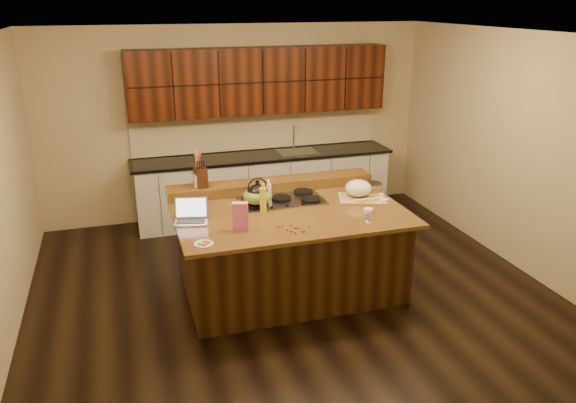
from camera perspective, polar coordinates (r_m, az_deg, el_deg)
name	(u,v)px	position (r m, az deg, el deg)	size (l,w,h in m)	color
room	(289,171)	(5.76, 0.15, 3.11)	(5.52, 5.02, 2.72)	black
island	(289,250)	(6.08, 0.14, -4.91)	(2.40, 1.60, 0.92)	black
back_ledge	(271,185)	(6.51, -1.69, 1.70)	(2.40, 0.30, 0.12)	black
cooktop	(281,200)	(6.16, -0.69, 0.19)	(0.92, 0.52, 0.05)	gray
back_counter	(263,151)	(8.00, -2.57, 5.19)	(3.70, 0.66, 2.40)	silver
kettle	(258,194)	(5.93, -3.12, 0.75)	(0.24, 0.24, 0.22)	black
green_bowl	(258,196)	(5.93, -3.11, 0.55)	(0.31, 0.31, 0.17)	olive
laptop	(191,215)	(5.68, -9.82, -1.38)	(0.38, 0.33, 0.23)	#B7B7BC
oil_bottle	(263,200)	(5.79, -2.54, 0.11)	(0.07, 0.07, 0.27)	yellow
vinegar_bottle	(268,195)	(5.97, -2.00, 0.63)	(0.06, 0.06, 0.25)	silver
wooden_tray	(359,191)	(6.27, 7.25, 1.11)	(0.60, 0.51, 0.21)	tan
ramekin_a	(368,211)	(5.88, 8.15, -0.93)	(0.10, 0.10, 0.04)	white
ramekin_b	(384,201)	(6.18, 9.72, 0.03)	(0.10, 0.10, 0.04)	white
ramekin_c	(365,187)	(6.63, 7.85, 1.49)	(0.10, 0.10, 0.04)	white
strainer_bowl	(372,188)	(6.51, 8.52, 1.33)	(0.24, 0.24, 0.09)	#996B3F
kitchen_timer	(368,216)	(5.71, 8.18, -1.47)	(0.08, 0.08, 0.07)	silver
pink_bag	(240,216)	(5.37, -4.87, -1.52)	(0.15, 0.08, 0.28)	pink
candy_plate	(204,244)	(5.15, -8.57, -4.28)	(0.18, 0.18, 0.01)	white
package_box	(185,209)	(5.85, -10.44, -0.79)	(0.09, 0.06, 0.12)	#E3D150
utensil_crock	(199,181)	(6.31, -9.01, 2.10)	(0.12, 0.12, 0.14)	white
knife_block	(201,177)	(6.30, -8.88, 2.48)	(0.11, 0.18, 0.22)	black
gumdrop_0	(303,232)	(5.35, 1.50, -3.07)	(0.02, 0.02, 0.02)	red
gumdrop_1	(309,227)	(5.46, 2.15, -2.57)	(0.02, 0.02, 0.02)	#198C26
gumdrop_2	(287,230)	(5.38, -0.10, -2.89)	(0.02, 0.02, 0.02)	red
gumdrop_3	(324,223)	(5.55, 3.68, -2.20)	(0.02, 0.02, 0.02)	#198C26
gumdrop_4	(295,228)	(5.43, 0.69, -2.69)	(0.02, 0.02, 0.02)	red
gumdrop_5	(291,225)	(5.49, 0.31, -2.41)	(0.02, 0.02, 0.02)	#198C26
gumdrop_6	(278,227)	(5.46, -1.01, -2.57)	(0.02, 0.02, 0.02)	red
gumdrop_7	(306,231)	(5.35, 1.82, -3.04)	(0.02, 0.02, 0.02)	#198C26
gumdrop_8	(291,231)	(5.35, 0.34, -3.05)	(0.02, 0.02, 0.02)	red
gumdrop_9	(282,227)	(5.46, -0.63, -2.56)	(0.02, 0.02, 0.02)	#198C26
gumdrop_10	(298,228)	(5.42, 1.00, -2.74)	(0.02, 0.02, 0.02)	red
gumdrop_11	(296,233)	(5.32, 0.77, -3.20)	(0.02, 0.02, 0.02)	#198C26
gumdrop_12	(309,226)	(5.48, 2.11, -2.46)	(0.02, 0.02, 0.02)	red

